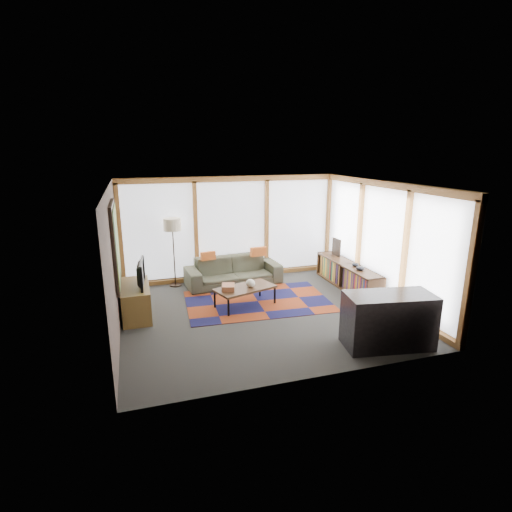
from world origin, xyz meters
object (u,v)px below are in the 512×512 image
object	(u,v)px
floor_lamp	(174,253)
bookshelf	(347,276)
sofa	(233,271)
coffee_table	(245,297)
television	(138,273)
bar_counter	(388,320)
tv_console	(136,300)

from	to	relation	value
floor_lamp	bookshelf	size ratio (longest dim) A/B	0.69
sofa	bookshelf	size ratio (longest dim) A/B	0.95
coffee_table	bookshelf	world-z (taller)	bookshelf
television	bar_counter	size ratio (longest dim) A/B	0.61
floor_lamp	bar_counter	world-z (taller)	floor_lamp
tv_console	bar_counter	bearing A→B (deg)	-32.65
sofa	floor_lamp	xyz separation A→B (m)	(-1.39, 0.31, 0.50)
sofa	television	xyz separation A→B (m)	(-2.25, -1.34, 0.56)
sofa	bar_counter	size ratio (longest dim) A/B	1.58
floor_lamp	television	world-z (taller)	floor_lamp
television	sofa	bearing A→B (deg)	-54.72
sofa	bookshelf	xyz separation A→B (m)	(2.54, -1.07, -0.03)
sofa	coffee_table	distance (m)	1.46
floor_lamp	bookshelf	bearing A→B (deg)	-19.47
coffee_table	television	world-z (taller)	television
bookshelf	tv_console	distance (m)	4.87
television	bookshelf	bearing A→B (deg)	-82.26
floor_lamp	bar_counter	bearing A→B (deg)	-53.55
tv_console	television	size ratio (longest dim) A/B	1.44
television	tv_console	bearing A→B (deg)	59.48
tv_console	floor_lamp	bearing A→B (deg)	59.74
tv_console	bar_counter	xyz separation A→B (m)	(4.03, -2.58, 0.14)
floor_lamp	bar_counter	distance (m)	5.22
floor_lamp	television	xyz separation A→B (m)	(-0.87, -1.65, 0.06)
bookshelf	tv_console	world-z (taller)	tv_console
sofa	television	bearing A→B (deg)	-153.66
sofa	bookshelf	world-z (taller)	sofa
coffee_table	television	xyz separation A→B (m)	(-2.14, 0.11, 0.68)
sofa	bar_counter	xyz separation A→B (m)	(1.71, -3.87, 0.12)
floor_lamp	tv_console	world-z (taller)	floor_lamp
sofa	tv_console	world-z (taller)	sofa
bookshelf	television	xyz separation A→B (m)	(-4.80, -0.26, 0.59)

